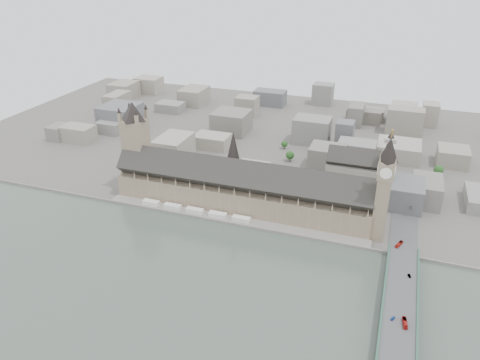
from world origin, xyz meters
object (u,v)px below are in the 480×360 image
(victoria_tower, at_px, (136,142))
(car_blue, at_px, (393,318))
(palace_of_westminster, at_px, (241,189))
(car_approach, at_px, (411,207))
(westminster_abbey, at_px, (360,172))
(elizabeth_tower, at_px, (385,182))
(car_silver, at_px, (409,276))
(westminster_bridge, at_px, (399,306))
(red_bus_north, at_px, (399,244))
(red_bus_south, at_px, (405,323))

(victoria_tower, height_order, car_blue, victoria_tower)
(palace_of_westminster, relative_size, car_approach, 47.46)
(westminster_abbey, bearing_deg, elizabeth_tower, -72.71)
(elizabeth_tower, bearing_deg, car_silver, -65.39)
(westminster_abbey, relative_size, car_silver, 15.45)
(palace_of_westminster, relative_size, victoria_tower, 2.65)
(victoria_tower, xyz_separation_m, westminster_bridge, (284.00, -113.50, -50.08))
(elizabeth_tower, height_order, red_bus_north, elizabeth_tower)
(westminster_bridge, height_order, red_bus_south, red_bus_south)
(palace_of_westminster, height_order, red_bus_south, palace_of_westminster)
(elizabeth_tower, relative_size, red_bus_north, 9.94)
(westminster_bridge, distance_m, car_blue, 23.39)
(victoria_tower, relative_size, car_silver, 22.72)
(victoria_tower, bearing_deg, car_approach, 6.73)
(red_bus_south, xyz_separation_m, car_silver, (1.68, 56.29, -0.81))
(red_bus_south, height_order, car_approach, red_bus_south)
(elizabeth_tower, xyz_separation_m, red_bus_north, (19.82, -21.80, -46.33))
(red_bus_north, bearing_deg, elizabeth_tower, 154.94)
(red_bus_north, relative_size, car_blue, 2.46)
(elizabeth_tower, height_order, car_approach, elizabeth_tower)
(westminster_abbey, xyz_separation_m, red_bus_south, (54.73, -207.33, -13.29))
(red_bus_south, bearing_deg, elizabeth_tower, 94.76)
(car_silver, bearing_deg, red_bus_south, -110.42)
(elizabeth_tower, xyz_separation_m, car_approach, (28.16, 52.00, -47.03))
(palace_of_westminster, bearing_deg, car_silver, -24.35)
(palace_of_westminster, xyz_separation_m, westminster_bridge, (162.00, -107.20, -17.58))
(elizabeth_tower, distance_m, car_blue, 128.32)
(red_bus_north, relative_size, car_approach, 1.94)
(westminster_abbey, relative_size, car_blue, 15.47)
(victoria_tower, bearing_deg, westminster_abbey, 16.50)
(westminster_bridge, bearing_deg, red_bus_south, -81.63)
(westminster_bridge, bearing_deg, victoria_tower, 158.22)
(westminster_bridge, bearing_deg, palace_of_westminster, 146.51)
(westminster_bridge, height_order, westminster_abbey, westminster_abbey)
(car_blue, relative_size, car_approach, 0.79)
(westminster_bridge, xyz_separation_m, car_silver, (5.33, 31.46, 5.85))
(victoria_tower, relative_size, red_bus_north, 9.25)
(westminster_abbey, distance_m, car_approach, 66.88)
(elizabeth_tower, bearing_deg, westminster_bridge, -75.89)
(palace_of_westminster, distance_m, car_blue, 204.35)
(car_silver, bearing_deg, victoria_tower, 145.46)
(palace_of_westminster, height_order, westminster_bridge, palace_of_westminster)
(red_bus_south, distance_m, car_blue, 8.40)
(elizabeth_tower, relative_size, red_bus_south, 9.72)
(victoria_tower, relative_size, westminster_bridge, 0.31)
(westminster_bridge, relative_size, westminster_abbey, 4.78)
(westminster_bridge, relative_size, car_approach, 58.21)
(car_silver, bearing_deg, car_approach, 71.86)
(westminster_bridge, distance_m, car_silver, 32.44)
(victoria_tower, bearing_deg, red_bus_south, -25.68)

